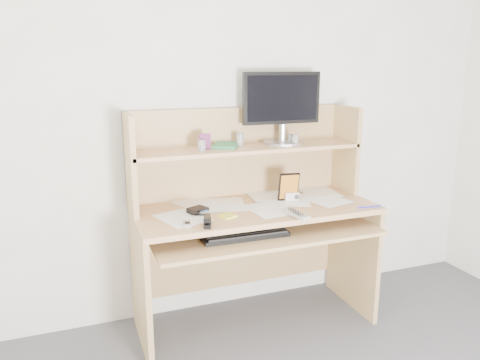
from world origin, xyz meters
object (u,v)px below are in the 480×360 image
object	(u,v)px
keyboard	(244,234)
tv_remote	(296,214)
game_case	(289,187)
monitor	(282,106)
desk	(251,212)

from	to	relation	value
keyboard	tv_remote	bearing A→B (deg)	-12.12
tv_remote	game_case	size ratio (longest dim) A/B	1.08
monitor	desk	bearing A→B (deg)	-155.08
desk	tv_remote	world-z (taller)	desk
game_case	monitor	bearing A→B (deg)	89.42
tv_remote	game_case	distance (m)	0.30
desk	monitor	distance (m)	0.67
desk	keyboard	distance (m)	0.30
keyboard	tv_remote	size ratio (longest dim) A/B	2.56
tv_remote	game_case	bearing A→B (deg)	59.79
desk	tv_remote	size ratio (longest dim) A/B	7.50
keyboard	game_case	xyz separation A→B (m)	(0.37, 0.22, 0.18)
keyboard	monitor	world-z (taller)	monitor
keyboard	monitor	distance (m)	0.84
keyboard	tv_remote	distance (m)	0.30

